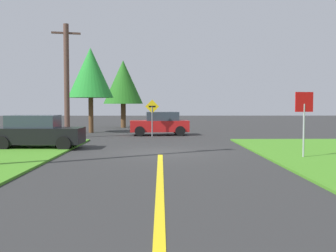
# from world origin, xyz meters

# --- Properties ---
(ground_plane) EXTENTS (120.00, 120.00, 0.00)m
(ground_plane) POSITION_xyz_m (0.00, 0.00, 0.00)
(ground_plane) COLOR #2F2F2F
(lane_stripe_center) EXTENTS (0.20, 14.00, 0.01)m
(lane_stripe_center) POSITION_xyz_m (0.00, -8.00, 0.01)
(lane_stripe_center) COLOR yellow
(lane_stripe_center) RESTS_ON ground
(stop_sign) EXTENTS (0.76, 0.22, 2.62)m
(stop_sign) POSITION_xyz_m (5.61, -2.34, 1.85)
(stop_sign) COLOR #9EA0A8
(stop_sign) RESTS_ON ground
(car_approaching_junction) EXTENTS (4.14, 2.18, 1.62)m
(car_approaching_junction) POSITION_xyz_m (-0.04, 10.13, 0.80)
(car_approaching_junction) COLOR red
(car_approaching_junction) RESTS_ON ground
(parked_car_near_building) EXTENTS (4.22, 2.01, 1.62)m
(parked_car_near_building) POSITION_xyz_m (-5.91, 1.50, 0.80)
(parked_car_near_building) COLOR black
(parked_car_near_building) RESTS_ON ground
(utility_pole_mid) EXTENTS (1.78, 0.54, 7.21)m
(utility_pole_mid) POSITION_xyz_m (-5.96, 8.00, 3.70)
(utility_pole_mid) COLOR brown
(utility_pole_mid) RESTS_ON ground
(direction_sign) EXTENTS (0.90, 0.11, 2.45)m
(direction_sign) POSITION_xyz_m (-0.55, 8.69, 1.52)
(direction_sign) COLOR slate
(direction_sign) RESTS_ON ground
(oak_tree_left) EXTENTS (3.62, 3.62, 6.18)m
(oak_tree_left) POSITION_xyz_m (-3.43, 19.57, 4.16)
(oak_tree_left) COLOR brown
(oak_tree_left) RESTS_ON ground
(pine_tree_center) EXTENTS (3.41, 3.41, 6.40)m
(pine_tree_center) POSITION_xyz_m (-5.26, 12.83, 4.50)
(pine_tree_center) COLOR brown
(pine_tree_center) RESTS_ON ground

